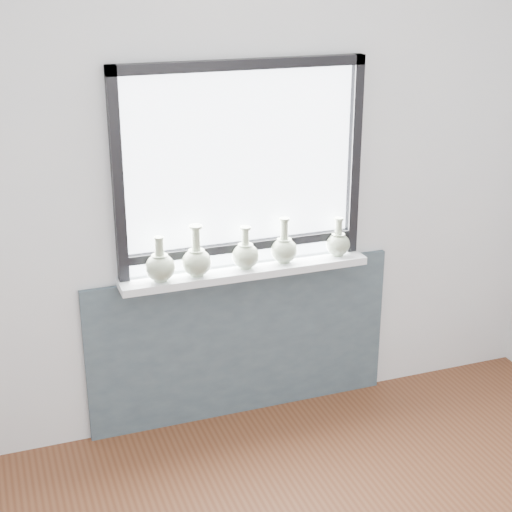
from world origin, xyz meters
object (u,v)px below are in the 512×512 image
object	(u,v)px
vase_a	(160,266)
vase_e	(338,243)
vase_b	(197,260)
vase_d	(284,248)
windowsill	(245,271)
vase_c	(245,254)

from	to	relation	value
vase_a	vase_e	distance (m)	0.98
vase_b	vase_a	bearing A→B (deg)	-178.67
vase_d	vase_a	bearing A→B (deg)	-177.87
vase_d	vase_e	size ratio (longest dim) A/B	1.16
windowsill	vase_b	xyz separation A→B (m)	(-0.27, -0.02, 0.10)
vase_c	vase_e	world-z (taller)	vase_c
vase_b	vase_c	world-z (taller)	vase_b
vase_b	vase_e	size ratio (longest dim) A/B	1.26
windowsill	vase_c	bearing A→B (deg)	-104.67
vase_d	vase_e	distance (m)	0.31
windowsill	vase_c	distance (m)	0.09
vase_a	vase_d	world-z (taller)	vase_d
vase_b	vase_e	distance (m)	0.79
vase_e	vase_b	bearing A→B (deg)	-178.63
windowsill	vase_e	size ratio (longest dim) A/B	6.27
vase_b	vase_d	distance (m)	0.48
windowsill	vase_d	xyz separation A→B (m)	(0.22, 0.00, 0.10)
windowsill	vase_b	bearing A→B (deg)	-176.17
vase_b	vase_e	bearing A→B (deg)	1.37
vase_b	vase_d	size ratio (longest dim) A/B	1.09
vase_c	vase_d	xyz separation A→B (m)	(0.22, 0.01, 0.00)
windowsill	vase_e	world-z (taller)	vase_e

